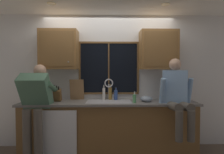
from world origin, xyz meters
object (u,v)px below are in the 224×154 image
at_px(mixing_bowl, 146,99).
at_px(bottle_amber_small, 116,95).
at_px(soap_dispenser, 134,98).
at_px(bottle_green_glass, 110,93).
at_px(cutting_board, 77,90).
at_px(person_standing, 36,102).
at_px(knife_block, 57,95).
at_px(person_sitting_on_counter, 177,93).
at_px(bottle_tall_clear, 104,93).

relative_size(mixing_bowl, bottle_amber_small, 0.91).
distance_m(soap_dispenser, bottle_green_glass, 0.56).
xyz_separation_m(cutting_board, bottle_amber_small, (0.74, -0.02, -0.09)).
relative_size(soap_dispenser, bottle_green_glass, 0.66).
bearing_deg(person_standing, cutting_board, 43.05).
bearing_deg(cutting_board, bottle_green_glass, 1.10).
relative_size(knife_block, mixing_bowl, 1.48).
distance_m(person_sitting_on_counter, cutting_board, 1.80).
height_order(knife_block, soap_dispenser, knife_block).
relative_size(knife_block, bottle_green_glass, 1.06).
bearing_deg(mixing_bowl, person_standing, -171.27).
bearing_deg(cutting_board, person_sitting_on_counter, -15.42).
relative_size(person_standing, person_sitting_on_counter, 1.25).
relative_size(cutting_board, bottle_amber_small, 1.65).
bearing_deg(soap_dispenser, bottle_tall_clear, 147.25).
bearing_deg(knife_block, person_standing, -124.93).
bearing_deg(bottle_tall_clear, bottle_amber_small, -3.24).
bearing_deg(bottle_tall_clear, person_standing, -154.24).
height_order(cutting_board, bottle_green_glass, cutting_board).
distance_m(cutting_board, mixing_bowl, 1.31).
bearing_deg(cutting_board, bottle_amber_small, -1.79).
height_order(bottle_tall_clear, bottle_amber_small, bottle_tall_clear).
height_order(mixing_bowl, soap_dispenser, soap_dispenser).
xyz_separation_m(soap_dispenser, bottle_green_glass, (-0.41, 0.37, 0.05)).
height_order(knife_block, bottle_tall_clear, knife_block).
bearing_deg(bottle_green_glass, cutting_board, -178.90).
height_order(soap_dispenser, bottle_tall_clear, bottle_tall_clear).
relative_size(person_sitting_on_counter, bottle_amber_small, 5.26).
bearing_deg(mixing_bowl, bottle_amber_small, 157.01).
distance_m(knife_block, mixing_bowl, 1.60).
distance_m(knife_block, cutting_board, 0.37).
bearing_deg(mixing_bowl, bottle_tall_clear, 162.53).
xyz_separation_m(mixing_bowl, bottle_tall_clear, (-0.76, 0.24, 0.07)).
height_order(person_standing, bottle_green_glass, person_standing).
distance_m(person_standing, bottle_tall_clear, 1.21).
bearing_deg(bottle_amber_small, knife_block, -171.90).
bearing_deg(person_standing, bottle_amber_small, 21.26).
xyz_separation_m(person_standing, cutting_board, (0.57, 0.53, 0.15)).
distance_m(person_standing, soap_dispenser, 1.63).
xyz_separation_m(mixing_bowl, soap_dispenser, (-0.23, -0.10, 0.03)).
distance_m(knife_block, soap_dispenser, 1.38).
relative_size(knife_block, bottle_tall_clear, 1.11).
height_order(soap_dispenser, bottle_amber_small, bottle_amber_small).
xyz_separation_m(cutting_board, mixing_bowl, (1.28, -0.25, -0.14)).
bearing_deg(cutting_board, person_standing, -136.95).
height_order(cutting_board, bottle_tall_clear, cutting_board).
xyz_separation_m(person_standing, bottle_amber_small, (1.31, 0.51, 0.05)).
height_order(person_standing, bottle_tall_clear, person_standing).
bearing_deg(bottle_green_glass, bottle_amber_small, -18.22).
relative_size(person_sitting_on_counter, mixing_bowl, 5.80).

